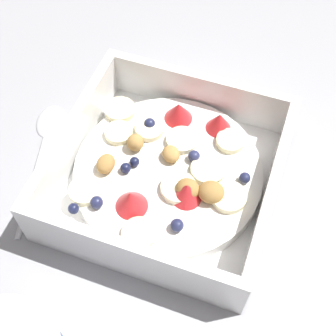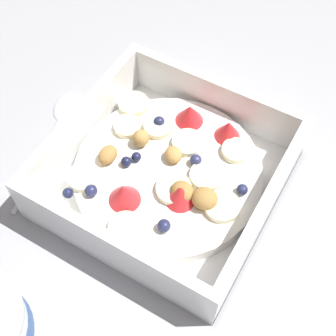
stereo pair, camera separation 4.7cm
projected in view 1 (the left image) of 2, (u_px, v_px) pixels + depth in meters
ground_plane at (177, 182)px, 0.49m from camera, size 2.40×2.40×0.00m
fruit_bowl at (168, 173)px, 0.48m from camera, size 0.22×0.22×0.06m
spoon at (44, 138)px, 0.52m from camera, size 0.06×0.17×0.01m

